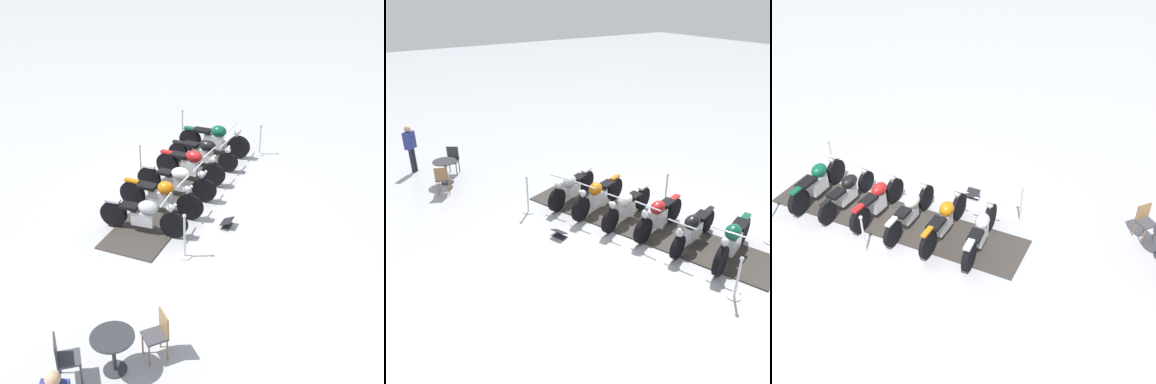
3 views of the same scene
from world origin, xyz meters
TOP-DOWN VIEW (x-y plane):
  - ground_plane at (0.00, 0.00)m, footprint 80.00×80.00m
  - display_platform at (0.00, 0.00)m, footprint 3.57×7.19m
  - motorcycle_chrome at (-0.77, 2.31)m, footprint 2.15×1.07m
  - motorcycle_copper at (-0.48, 1.38)m, footprint 2.29×0.92m
  - motorcycle_cream at (-0.19, 0.45)m, footprint 2.26×0.88m
  - motorcycle_maroon at (0.12, -0.47)m, footprint 2.13×0.84m
  - motorcycle_black at (0.40, -1.41)m, footprint 2.20×0.90m
  - motorcycle_forest at (0.72, -2.33)m, footprint 2.25×1.02m
  - stanchion_right_rear at (-0.35, -3.27)m, footprint 0.30×0.30m
  - stanchion_left_mid at (1.27, 0.41)m, footprint 0.31×0.31m
  - stanchion_right_front at (-2.19, 2.46)m, footprint 0.32×0.32m
  - info_placard at (-2.16, 0.82)m, footprint 0.38×0.45m
  - cafe_chair_near_table at (-3.82, 5.03)m, footprint 0.53×0.53m

SIDE VIEW (x-z plane):
  - ground_plane at x=0.00m, z-range 0.00..0.00m
  - display_platform at x=0.00m, z-range 0.00..0.03m
  - info_placard at x=-2.16m, z-range -0.03..0.19m
  - stanchion_right_rear at x=-0.35m, z-range -0.16..0.87m
  - stanchion_left_mid at x=1.27m, z-range -0.18..0.94m
  - stanchion_right_front at x=-2.19m, z-range -0.19..0.95m
  - motorcycle_chrome at x=-0.77m, z-range -0.01..0.99m
  - motorcycle_black at x=0.40m, z-range 0.05..0.95m
  - motorcycle_cream at x=-0.19m, z-range 0.00..1.00m
  - motorcycle_maroon at x=0.12m, z-range 0.01..1.03m
  - motorcycle_copper at x=-0.48m, z-range 0.00..1.04m
  - motorcycle_forest at x=0.72m, z-range 0.01..1.05m
  - cafe_chair_near_table at x=-3.82m, z-range 0.08..1.01m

